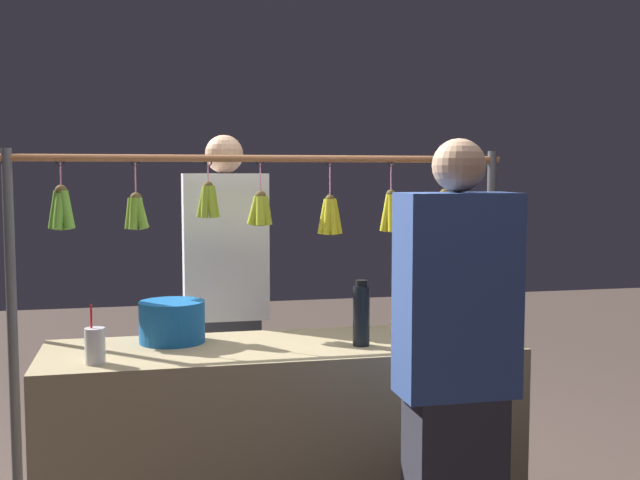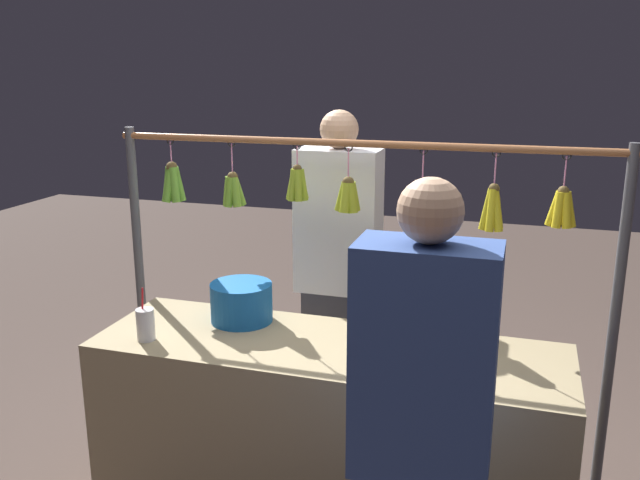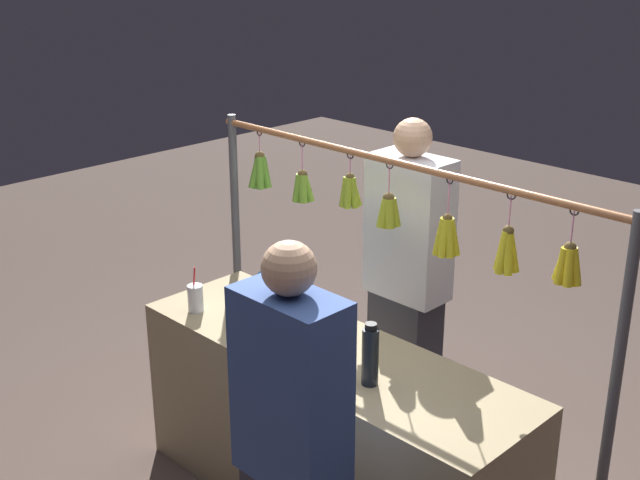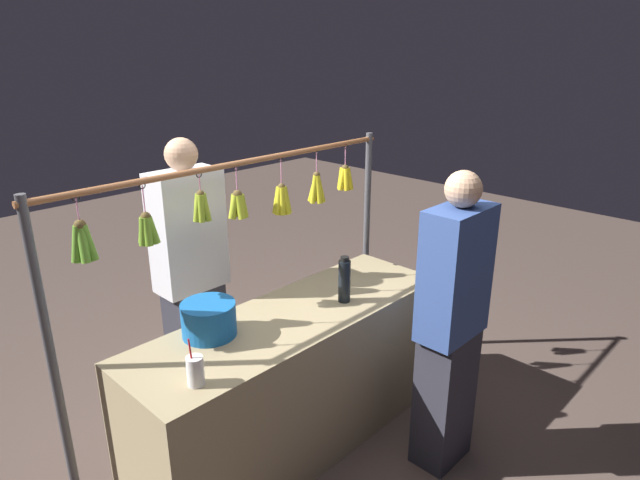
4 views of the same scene
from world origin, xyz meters
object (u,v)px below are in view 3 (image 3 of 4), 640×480
water_bottle (370,355)px  customer_person (292,468)px  drink_cup (195,298)px  vendor_person (407,288)px  blue_bucket (285,293)px

water_bottle → customer_person: bearing=105.9°
drink_cup → customer_person: 1.31m
vendor_person → blue_bucket: bearing=64.1°
water_bottle → vendor_person: vendor_person is taller
water_bottle → customer_person: (-0.17, 0.59, -0.14)m
vendor_person → customer_person: bearing=114.5°
blue_bucket → vendor_person: bearing=-115.9°
drink_cup → customer_person: bearing=157.1°
water_bottle → vendor_person: (0.47, -0.81, -0.11)m
blue_bucket → customer_person: 1.23m
vendor_person → customer_person: 1.53m
blue_bucket → customer_person: (-0.92, 0.82, -0.10)m
customer_person → blue_bucket: bearing=-41.9°
customer_person → water_bottle: bearing=-74.1°
blue_bucket → drink_cup: drink_cup is taller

